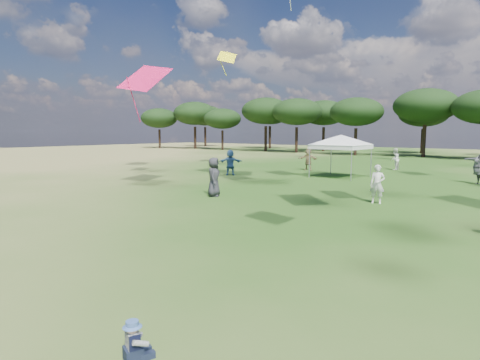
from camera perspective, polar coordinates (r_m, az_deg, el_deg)
name	(u,v)px	position (r m, az deg, el deg)	size (l,w,h in m)	color
tent_left	(341,137)	(25.09, 14.18, 5.97)	(5.84, 5.84, 2.89)	gray
toddler	(134,342)	(5.47, -14.78, -21.40)	(0.38, 0.41, 0.50)	black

